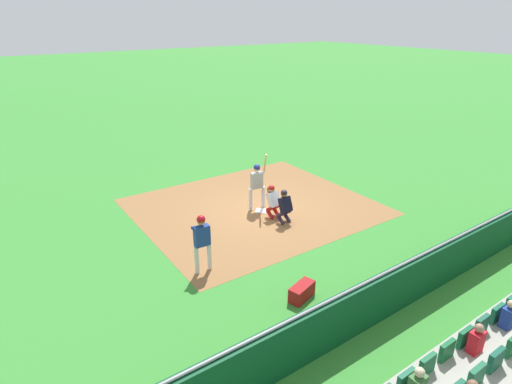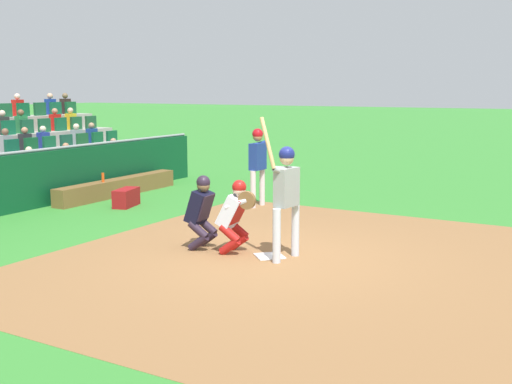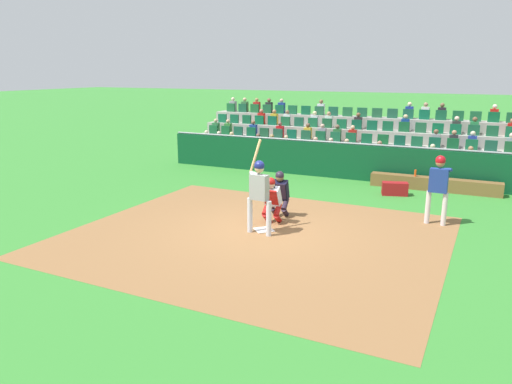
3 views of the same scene
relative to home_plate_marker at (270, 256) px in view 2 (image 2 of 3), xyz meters
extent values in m
plane|color=#34832F|center=(0.00, 0.00, -0.02)|extent=(160.00, 160.00, 0.00)
cube|color=olive|center=(0.00, 0.50, -0.01)|extent=(8.96, 7.83, 0.01)
cube|color=white|center=(0.00, 0.00, 0.00)|extent=(0.62, 0.62, 0.02)
cylinder|color=silver|center=(-0.28, 0.33, 0.42)|extent=(0.15, 0.15, 0.88)
cylinder|color=silver|center=(0.26, 0.27, 0.42)|extent=(0.15, 0.15, 0.88)
cube|color=#929796|center=(-0.01, 0.30, 1.17)|extent=(0.47, 0.27, 0.62)
sphere|color=tan|center=(-0.01, 0.30, 1.64)|extent=(0.23, 0.23, 0.23)
sphere|color=navy|center=(-0.01, 0.30, 1.70)|extent=(0.25, 0.25, 0.25)
cylinder|color=#929796|center=(0.04, 0.27, 1.47)|extent=(0.48, 0.20, 0.14)
cylinder|color=#929796|center=(0.22, 0.25, 1.47)|extent=(0.18, 0.16, 0.13)
cylinder|color=tan|center=(0.20, 0.07, 1.89)|extent=(0.21, 0.37, 0.81)
sphere|color=black|center=(0.27, 0.22, 1.50)|extent=(0.06, 0.06, 0.06)
cylinder|color=#AB1714|center=(-0.09, -0.66, 0.14)|extent=(0.17, 0.39, 0.34)
cylinder|color=#AB1714|center=(-0.09, -0.66, 0.36)|extent=(0.17, 0.39, 0.33)
cylinder|color=#AB1714|center=(0.22, -0.63, 0.14)|extent=(0.17, 0.39, 0.34)
cylinder|color=#AB1714|center=(0.22, -0.63, 0.36)|extent=(0.17, 0.39, 0.33)
cube|color=silver|center=(0.07, -0.67, 0.71)|extent=(0.46, 0.50, 0.60)
cube|color=#AB1714|center=(0.06, -0.56, 0.71)|extent=(0.40, 0.29, 0.43)
sphere|color=tan|center=(0.06, -0.54, 1.06)|extent=(0.22, 0.22, 0.22)
cube|color=black|center=(0.06, -0.54, 1.06)|extent=(0.21, 0.14, 0.19)
sphere|color=#AB1714|center=(0.06, -0.54, 1.12)|extent=(0.24, 0.24, 0.24)
cylinder|color=brown|center=(0.16, -0.34, 0.93)|extent=(0.09, 0.30, 0.30)
cylinder|color=silver|center=(0.20, -0.51, 0.86)|extent=(0.18, 0.40, 0.22)
cylinder|color=#291D2D|center=(-0.06, -1.27, 0.14)|extent=(0.17, 0.40, 0.34)
cylinder|color=#291D2D|center=(-0.06, -1.27, 0.36)|extent=(0.17, 0.39, 0.33)
cylinder|color=#291D2D|center=(0.26, -1.24, 0.14)|extent=(0.17, 0.40, 0.34)
cylinder|color=#291D2D|center=(0.26, -1.24, 0.36)|extent=(0.17, 0.39, 0.33)
cube|color=black|center=(0.10, -1.32, 0.73)|extent=(0.46, 0.44, 0.60)
cube|color=#291D2D|center=(0.09, -1.19, 0.73)|extent=(0.40, 0.23, 0.45)
sphere|color=brown|center=(0.10, -1.23, 1.10)|extent=(0.22, 0.22, 0.22)
cube|color=black|center=(0.10, -1.23, 1.10)|extent=(0.21, 0.12, 0.20)
sphere|color=#291D2D|center=(0.10, -1.23, 1.16)|extent=(0.24, 0.24, 0.24)
cube|color=brown|center=(-3.44, -6.26, 0.20)|extent=(4.20, 0.40, 0.44)
cylinder|color=#E14B17|center=(-2.82, -6.20, 0.54)|extent=(0.07, 0.07, 0.23)
cube|color=maroon|center=(-2.35, -5.07, 0.19)|extent=(0.87, 0.57, 0.42)
cylinder|color=silver|center=(-3.65, -2.38, 0.42)|extent=(0.13, 0.13, 0.87)
cylinder|color=silver|center=(-4.06, -2.36, 0.42)|extent=(0.13, 0.13, 0.87)
cube|color=navy|center=(-3.85, -2.37, 1.17)|extent=(0.46, 0.24, 0.62)
sphere|color=#AE784D|center=(-3.85, -2.37, 1.63)|extent=(0.23, 0.23, 0.23)
sphere|color=red|center=(-3.85, -2.37, 1.69)|extent=(0.25, 0.25, 0.25)
cylinder|color=navy|center=(-3.91, -2.34, 1.46)|extent=(0.49, 0.16, 0.14)
cylinder|color=navy|center=(-4.09, -2.33, 1.46)|extent=(0.18, 0.15, 0.13)
cube|color=#1C5131|center=(-7.09, -8.80, 0.66)|extent=(0.44, 0.10, 0.42)
cube|color=#11552B|center=(-6.41, -8.80, 0.66)|extent=(0.44, 0.10, 0.42)
cube|color=#276A3B|center=(-6.41, -9.04, 0.71)|extent=(0.32, 0.22, 0.52)
sphere|color=#A7775C|center=(-6.41, -9.04, 1.07)|extent=(0.19, 0.19, 0.19)
cube|color=#124F33|center=(-5.74, -8.80, 0.66)|extent=(0.44, 0.10, 0.42)
cube|color=#134C36|center=(-5.06, -8.80, 0.66)|extent=(0.44, 0.10, 0.42)
cube|color=#155231|center=(-4.39, -8.80, 0.66)|extent=(0.44, 0.10, 0.42)
cube|color=#2E7530|center=(-4.39, -9.04, 0.71)|extent=(0.32, 0.22, 0.52)
sphere|color=#AC7250|center=(-4.39, -9.04, 1.07)|extent=(0.19, 0.19, 0.19)
cube|color=#134C2E|center=(-3.71, -8.80, 0.66)|extent=(0.44, 0.10, 0.42)
cube|color=#125538|center=(-3.04, -8.80, 0.66)|extent=(0.44, 0.10, 0.42)
cube|color=#356832|center=(-3.04, -9.04, 0.71)|extent=(0.32, 0.22, 0.52)
sphere|color=beige|center=(-3.04, -9.04, 1.07)|extent=(0.19, 0.19, 0.19)
cube|color=#125832|center=(-2.36, -8.80, 0.66)|extent=(0.44, 0.10, 0.42)
cube|color=#115530|center=(-7.09, -9.71, 1.13)|extent=(0.44, 0.10, 0.42)
cube|color=#11542E|center=(-6.41, -9.71, 1.13)|extent=(0.44, 0.10, 0.42)
cube|color=navy|center=(-6.41, -9.94, 1.18)|extent=(0.32, 0.22, 0.52)
sphere|color=#A27C5E|center=(-6.41, -9.94, 1.54)|extent=(0.19, 0.19, 0.19)
cube|color=#19522B|center=(-5.74, -9.71, 1.13)|extent=(0.44, 0.10, 0.42)
cube|color=#88969C|center=(-5.74, -9.94, 1.18)|extent=(0.32, 0.22, 0.52)
sphere|color=beige|center=(-5.74, -9.94, 1.54)|extent=(0.19, 0.19, 0.19)
cube|color=#194C38|center=(-5.06, -9.71, 1.13)|extent=(0.44, 0.10, 0.42)
cube|color=#155A37|center=(-4.39, -9.71, 1.13)|extent=(0.44, 0.10, 0.42)
cube|color=#253794|center=(-4.39, -9.94, 1.18)|extent=(0.32, 0.22, 0.52)
sphere|color=beige|center=(-4.39, -9.94, 1.54)|extent=(0.19, 0.19, 0.19)
cube|color=#12502A|center=(-3.71, -9.71, 1.13)|extent=(0.44, 0.10, 0.42)
cube|color=#27272C|center=(-3.71, -9.94, 1.18)|extent=(0.32, 0.22, 0.52)
sphere|color=#B07858|center=(-3.71, -9.94, 1.54)|extent=(0.19, 0.19, 0.19)
cube|color=#0F4E36|center=(-3.04, -9.71, 1.13)|extent=(0.44, 0.10, 0.42)
cube|color=gray|center=(-3.04, -9.94, 1.18)|extent=(0.32, 0.22, 0.52)
sphere|color=brown|center=(-3.04, -9.94, 1.54)|extent=(0.19, 0.19, 0.19)
cube|color=#1B4B2D|center=(-7.09, -10.61, 1.59)|extent=(0.44, 0.10, 0.42)
cube|color=#18502D|center=(-6.41, -10.61, 1.59)|extent=(0.44, 0.10, 0.42)
cube|color=gold|center=(-6.41, -10.84, 1.64)|extent=(0.32, 0.22, 0.52)
sphere|color=#C7AA8D|center=(-6.41, -10.84, 2.00)|extent=(0.19, 0.19, 0.19)
cube|color=#125332|center=(-5.74, -10.61, 1.59)|extent=(0.44, 0.10, 0.42)
cube|color=red|center=(-5.74, -10.84, 1.64)|extent=(0.32, 0.22, 0.52)
sphere|color=#AA7157|center=(-5.74, -10.84, 2.00)|extent=(0.19, 0.19, 0.19)
cube|color=#185131|center=(-5.06, -10.61, 1.59)|extent=(0.44, 0.10, 0.42)
cube|color=#174F32|center=(-4.39, -10.61, 1.59)|extent=(0.44, 0.10, 0.42)
cube|color=#267B42|center=(-4.39, -10.84, 1.64)|extent=(0.32, 0.22, 0.52)
sphere|color=brown|center=(-4.39, -10.84, 2.00)|extent=(0.19, 0.19, 0.19)
cube|color=#0F5635|center=(-3.71, -10.61, 1.59)|extent=(0.44, 0.10, 0.42)
cube|color=#2B2E2C|center=(-3.71, -10.84, 1.64)|extent=(0.32, 0.22, 0.52)
sphere|color=beige|center=(-3.71, -10.84, 2.00)|extent=(0.19, 0.19, 0.19)
cube|color=#16522D|center=(-7.09, -11.51, 2.06)|extent=(0.44, 0.10, 0.42)
cube|color=#30221F|center=(-7.09, -11.75, 2.11)|extent=(0.32, 0.22, 0.52)
sphere|color=brown|center=(-7.09, -11.75, 2.47)|extent=(0.19, 0.19, 0.19)
cube|color=#115034|center=(-6.41, -11.51, 2.06)|extent=(0.44, 0.10, 0.42)
cube|color=navy|center=(-6.41, -11.75, 2.11)|extent=(0.32, 0.22, 0.52)
sphere|color=tan|center=(-6.41, -11.75, 2.47)|extent=(0.19, 0.19, 0.19)
cube|color=#154E2C|center=(-5.74, -11.51, 2.06)|extent=(0.44, 0.10, 0.42)
cube|color=#0D522D|center=(-5.06, -11.51, 2.06)|extent=(0.44, 0.10, 0.42)
cube|color=red|center=(-5.06, -11.75, 2.11)|extent=(0.32, 0.22, 0.52)
sphere|color=beige|center=(-5.06, -11.75, 2.47)|extent=(0.19, 0.19, 0.19)
cube|color=#185330|center=(-4.39, -11.51, 2.06)|extent=(0.44, 0.10, 0.42)
camera|label=1|loc=(-8.84, -12.09, 7.06)|focal=29.88mm
camera|label=2|loc=(9.02, 4.79, 2.75)|focal=44.75mm
camera|label=3|loc=(-4.80, 10.62, 3.92)|focal=34.02mm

